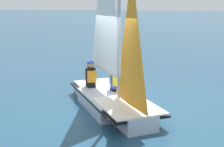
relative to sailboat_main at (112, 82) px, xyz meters
The scene contains 4 objects.
ground_plane 0.75m from the sailboat_main, 55.56° to the right, with size 260.00×260.00×0.00m, color navy.
sailboat_main is the anchor object (origin of this frame).
sailor_helm 0.47m from the sailboat_main, 89.80° to the left, with size 0.42×0.43×1.16m.
sailor_crew 1.05m from the sailboat_main, 140.28° to the left, with size 0.42×0.43×1.16m.
Camera 1 is at (1.87, -7.95, 2.82)m, focal length 50.00 mm.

